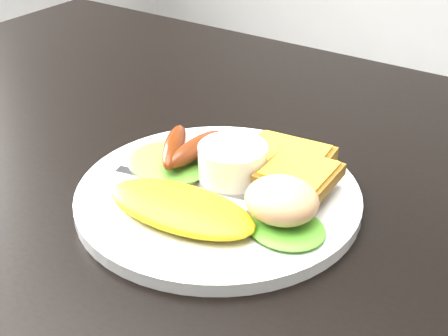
{
  "coord_description": "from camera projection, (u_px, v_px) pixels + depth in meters",
  "views": [
    {
      "loc": [
        0.32,
        -0.45,
        1.08
      ],
      "look_at": [
        0.04,
        -0.03,
        0.78
      ],
      "focal_mm": 50.0,
      "sensor_mm": 36.0,
      "label": 1
    }
  ],
  "objects": [
    {
      "name": "person",
      "position": [
        348.0,
        3.0,
        1.39
      ],
      "size": [
        0.59,
        0.51,
        1.39
      ],
      "primitive_type": "imported",
      "rotation": [
        0.0,
        0.0,
        3.56
      ],
      "color": "navy",
      "rests_on": "ground"
    },
    {
      "name": "potato_salad",
      "position": [
        282.0,
        200.0,
        0.54
      ],
      "size": [
        0.07,
        0.07,
        0.04
      ],
      "primitive_type": "ellipsoid",
      "rotation": [
        0.0,
        0.0,
        -0.11
      ],
      "color": "beige",
      "rests_on": "lettuce_right"
    },
    {
      "name": "omelette",
      "position": [
        181.0,
        208.0,
        0.55
      ],
      "size": [
        0.15,
        0.08,
        0.02
      ],
      "primitive_type": "ellipsoid",
      "rotation": [
        0.0,
        0.0,
        0.07
      ],
      "color": "yellow",
      "rests_on": "plate"
    },
    {
      "name": "dining_table",
      "position": [
        211.0,
        188.0,
        0.66
      ],
      "size": [
        1.2,
        0.8,
        0.04
      ],
      "primitive_type": "cube",
      "color": "black",
      "rests_on": "ground"
    },
    {
      "name": "toast_a",
      "position": [
        284.0,
        162.0,
        0.63
      ],
      "size": [
        0.09,
        0.09,
        0.01
      ],
      "primitive_type": "cube",
      "rotation": [
        0.0,
        0.0,
        0.11
      ],
      "color": "brown",
      "rests_on": "plate"
    },
    {
      "name": "lettuce_left",
      "position": [
        171.0,
        162.0,
        0.63
      ],
      "size": [
        0.11,
        0.1,
        0.01
      ],
      "primitive_type": "ellipsoid",
      "rotation": [
        0.0,
        0.0,
        -0.19
      ],
      "color": "#4D8416",
      "rests_on": "plate"
    },
    {
      "name": "plate",
      "position": [
        218.0,
        196.0,
        0.6
      ],
      "size": [
        0.27,
        0.27,
        0.01
      ],
      "primitive_type": "cylinder",
      "color": "white",
      "rests_on": "dining_table"
    },
    {
      "name": "ramekin",
      "position": [
        233.0,
        164.0,
        0.6
      ],
      "size": [
        0.08,
        0.08,
        0.04
      ],
      "primitive_type": "cylinder",
      "rotation": [
        0.0,
        0.0,
        0.14
      ],
      "color": "white",
      "rests_on": "plate"
    },
    {
      "name": "lettuce_right",
      "position": [
        286.0,
        228.0,
        0.54
      ],
      "size": [
        0.08,
        0.08,
        0.01
      ],
      "primitive_type": "ellipsoid",
      "rotation": [
        0.0,
        0.0,
        -0.23
      ],
      "color": "green",
      "rests_on": "plate"
    },
    {
      "name": "fork",
      "position": [
        184.0,
        185.0,
        0.6
      ],
      "size": [
        0.15,
        0.04,
        0.0
      ],
      "primitive_type": "cube",
      "rotation": [
        0.0,
        0.0,
        0.2
      ],
      "color": "#ADAFB7",
      "rests_on": "plate"
    },
    {
      "name": "sausage_b",
      "position": [
        195.0,
        149.0,
        0.62
      ],
      "size": [
        0.02,
        0.09,
        0.02
      ],
      "primitive_type": "ellipsoid",
      "rotation": [
        0.0,
        0.0,
        -0.03
      ],
      "color": "brown",
      "rests_on": "lettuce_left"
    },
    {
      "name": "sausage_a",
      "position": [
        174.0,
        146.0,
        0.63
      ],
      "size": [
        0.06,
        0.09,
        0.02
      ],
      "primitive_type": "ellipsoid",
      "rotation": [
        0.0,
        0.0,
        0.51
      ],
      "color": "#5D2A0D",
      "rests_on": "lettuce_left"
    },
    {
      "name": "toast_b",
      "position": [
        299.0,
        175.0,
        0.58
      ],
      "size": [
        0.07,
        0.07,
        0.01
      ],
      "primitive_type": "cube",
      "rotation": [
        0.0,
        0.0,
        0.04
      ],
      "color": "olive",
      "rests_on": "toast_a"
    }
  ]
}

